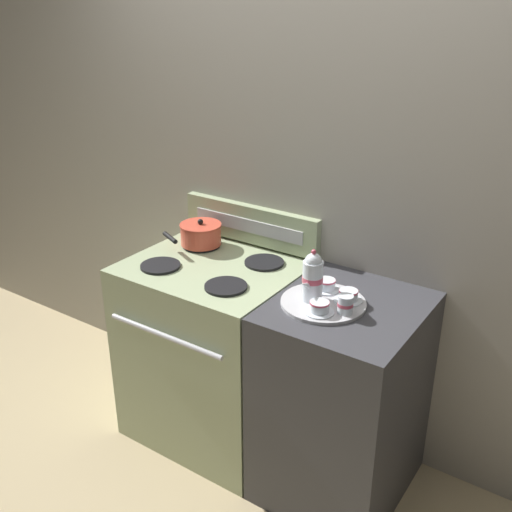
{
  "coord_description": "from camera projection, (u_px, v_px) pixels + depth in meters",
  "views": [
    {
      "loc": [
        1.28,
        -1.98,
        2.09
      ],
      "look_at": [
        -0.09,
        0.05,
        1.01
      ],
      "focal_mm": 42.0,
      "sensor_mm": 36.0,
      "label": 1
    }
  ],
  "objects": [
    {
      "name": "saucepan",
      "position": [
        200.0,
        234.0,
        2.96
      ],
      "size": [
        0.23,
        0.29,
        0.13
      ],
      "color": "#D14C38",
      "rests_on": "stove"
    },
    {
      "name": "teacup_front",
      "position": [
        326.0,
        285.0,
        2.51
      ],
      "size": [
        0.12,
        0.12,
        0.05
      ],
      "color": "silver",
      "rests_on": "serving_tray"
    },
    {
      "name": "stove",
      "position": [
        215.0,
        350.0,
        2.96
      ],
      "size": [
        0.78,
        0.69,
        0.94
      ],
      "color": "#9EAD84",
      "rests_on": "ground"
    },
    {
      "name": "control_panel",
      "position": [
        250.0,
        224.0,
        2.97
      ],
      "size": [
        0.77,
        0.05,
        0.19
      ],
      "color": "#9EAD84",
      "rests_on": "stove"
    },
    {
      "name": "serving_tray",
      "position": [
        323.0,
        303.0,
        2.43
      ],
      "size": [
        0.35,
        0.35,
        0.01
      ],
      "color": "#B2B2B7",
      "rests_on": "side_counter"
    },
    {
      "name": "teapot",
      "position": [
        313.0,
        277.0,
        2.4
      ],
      "size": [
        0.08,
        0.14,
        0.22
      ],
      "color": "silver",
      "rests_on": "serving_tray"
    },
    {
      "name": "ground_plane",
      "position": [
        265.0,
        447.0,
        3.0
      ],
      "size": [
        6.0,
        6.0,
        0.0
      ],
      "primitive_type": "plane",
      "color": "tan"
    },
    {
      "name": "side_counter",
      "position": [
        342.0,
        399.0,
        2.61
      ],
      "size": [
        0.59,
        0.67,
        0.93
      ],
      "color": "#38383D",
      "rests_on": "ground"
    },
    {
      "name": "creamer_jug",
      "position": [
        345.0,
        304.0,
        2.32
      ],
      "size": [
        0.06,
        0.06,
        0.07
      ],
      "color": "silver",
      "rests_on": "serving_tray"
    },
    {
      "name": "wall_back",
      "position": [
        308.0,
        221.0,
        2.83
      ],
      "size": [
        6.0,
        0.05,
        2.2
      ],
      "color": "#9E998E",
      "rests_on": "ground"
    },
    {
      "name": "teacup_left",
      "position": [
        348.0,
        296.0,
        2.42
      ],
      "size": [
        0.12,
        0.12,
        0.05
      ],
      "color": "silver",
      "rests_on": "serving_tray"
    },
    {
      "name": "teacup_right",
      "position": [
        319.0,
        307.0,
        2.33
      ],
      "size": [
        0.12,
        0.12,
        0.05
      ],
      "color": "silver",
      "rests_on": "serving_tray"
    }
  ]
}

